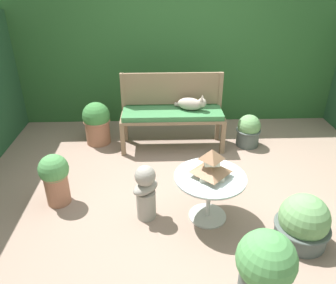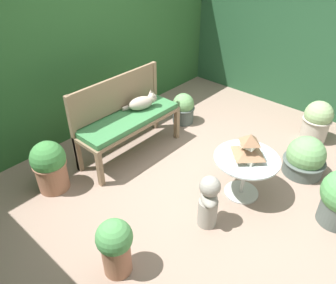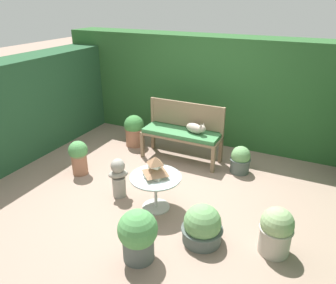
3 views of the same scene
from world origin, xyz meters
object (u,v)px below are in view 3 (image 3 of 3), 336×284
(cat, at_px, (196,128))
(potted_plant_patio_mid, at_px, (202,226))
(potted_plant_bench_left, at_px, (240,160))
(potted_plant_path_edge, at_px, (79,156))
(patio_table, at_px, (156,183))
(garden_bench, at_px, (181,135))
(garden_bust, at_px, (119,177))
(potted_plant_hedge_corner, at_px, (276,231))
(potted_plant_table_far, at_px, (134,130))
(potted_plant_bench_right, at_px, (138,235))
(pagoda_birdhouse, at_px, (155,168))

(cat, relative_size, potted_plant_patio_mid, 0.83)
(potted_plant_bench_left, height_order, potted_plant_path_edge, potted_plant_path_edge)
(patio_table, xyz_separation_m, potted_plant_patio_mid, (0.82, -0.36, -0.19))
(garden_bench, distance_m, patio_table, 1.55)
(garden_bust, relative_size, potted_plant_hedge_corner, 1.03)
(cat, bearing_deg, potted_plant_table_far, -167.95)
(patio_table, xyz_separation_m, potted_plant_bench_right, (0.28, -0.94, -0.07))
(potted_plant_hedge_corner, relative_size, potted_plant_patio_mid, 1.16)
(patio_table, bearing_deg, garden_bench, 100.97)
(potted_plant_path_edge, bearing_deg, cat, 38.53)
(pagoda_birdhouse, relative_size, potted_plant_table_far, 0.50)
(potted_plant_table_far, xyz_separation_m, potted_plant_patio_mid, (2.20, -2.05, -0.11))
(pagoda_birdhouse, height_order, potted_plant_table_far, pagoda_birdhouse)
(potted_plant_hedge_corner, bearing_deg, potted_plant_bench_right, -150.33)
(pagoda_birdhouse, bearing_deg, potted_plant_path_edge, 169.31)
(garden_bench, xyz_separation_m, garden_bust, (-0.34, -1.49, -0.16))
(pagoda_birdhouse, bearing_deg, garden_bust, 177.34)
(garden_bench, bearing_deg, cat, 6.38)
(cat, bearing_deg, potted_plant_bench_left, 16.40)
(garden_bust, xyz_separation_m, potted_plant_path_edge, (-0.97, 0.27, 0.01))
(garden_bust, xyz_separation_m, potted_plant_hedge_corner, (2.27, -0.20, -0.02))
(cat, relative_size, potted_plant_path_edge, 0.73)
(cat, height_order, potted_plant_table_far, cat)
(potted_plant_hedge_corner, bearing_deg, potted_plant_path_edge, 171.78)
(pagoda_birdhouse, relative_size, potted_plant_path_edge, 0.53)
(potted_plant_bench_right, xyz_separation_m, potted_plant_hedge_corner, (1.36, 0.78, -0.03))
(pagoda_birdhouse, xyz_separation_m, potted_plant_bench_left, (0.80, 1.53, -0.40))
(pagoda_birdhouse, xyz_separation_m, potted_plant_table_far, (-1.37, 1.69, -0.31))
(pagoda_birdhouse, distance_m, potted_plant_path_edge, 1.66)
(garden_bust, bearing_deg, pagoda_birdhouse, -46.24)
(potted_plant_bench_left, xyz_separation_m, potted_plant_bench_right, (-0.52, -2.47, 0.10))
(cat, bearing_deg, garden_bench, -155.72)
(patio_table, bearing_deg, potted_plant_bench_right, -73.62)
(potted_plant_bench_right, xyz_separation_m, potted_plant_patio_mid, (0.55, 0.58, -0.11))
(potted_plant_table_far, distance_m, potted_plant_patio_mid, 3.01)
(garden_bench, xyz_separation_m, potted_plant_path_edge, (-1.31, -1.22, -0.15))
(patio_table, bearing_deg, garden_bust, 177.34)
(garden_bench, relative_size, potted_plant_path_edge, 2.42)
(cat, relative_size, potted_plant_table_far, 0.69)
(potted_plant_table_far, relative_size, potted_plant_bench_left, 1.33)
(patio_table, bearing_deg, potted_plant_path_edge, 169.31)
(potted_plant_hedge_corner, bearing_deg, potted_plant_bench_left, 116.56)
(cat, distance_m, potted_plant_bench_left, 0.93)
(potted_plant_table_far, bearing_deg, potted_plant_hedge_corner, -31.57)
(potted_plant_table_far, xyz_separation_m, potted_plant_hedge_corner, (3.02, -1.85, -0.02))
(potted_plant_path_edge, bearing_deg, potted_plant_bench_left, 27.10)
(patio_table, bearing_deg, pagoda_birdhouse, -90.00)
(pagoda_birdhouse, distance_m, garden_bust, 0.71)
(garden_bench, bearing_deg, potted_plant_patio_mid, -59.28)
(potted_plant_table_far, height_order, potted_plant_patio_mid, potted_plant_table_far)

